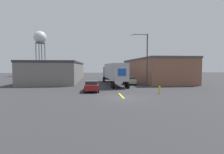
% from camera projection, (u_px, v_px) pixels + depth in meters
% --- Properties ---
extents(ground_plane, '(160.00, 160.00, 0.00)m').
position_uv_depth(ground_plane, '(123.00, 98.00, 19.53)').
color(ground_plane, '#333335').
extents(road_centerline, '(0.20, 19.78, 0.01)m').
position_uv_depth(road_centerline, '(114.00, 88.00, 28.80)').
color(road_centerline, yellow).
rests_on(road_centerline, ground_plane).
extents(warehouse_left, '(10.48, 26.20, 4.58)m').
position_uv_depth(warehouse_left, '(59.00, 71.00, 42.92)').
color(warehouse_left, slate).
rests_on(warehouse_left, ground_plane).
extents(warehouse_right, '(9.44, 28.32, 5.37)m').
position_uv_depth(warehouse_right, '(151.00, 70.00, 44.65)').
color(warehouse_right, brown).
rests_on(warehouse_right, ground_plane).
extents(semi_truck, '(3.53, 15.67, 4.03)m').
position_uv_depth(semi_truck, '(113.00, 72.00, 34.09)').
color(semi_truck, navy).
rests_on(semi_truck, ground_plane).
extents(parked_car_left_near, '(2.08, 4.23, 1.49)m').
position_uv_depth(parked_car_left_near, '(92.00, 86.00, 24.48)').
color(parked_car_left_near, maroon).
rests_on(parked_car_left_near, ground_plane).
extents(parked_car_right_mid, '(2.08, 4.23, 1.49)m').
position_uv_depth(parked_car_right_mid, '(129.00, 80.00, 33.84)').
color(parked_car_right_mid, tan).
rests_on(parked_car_right_mid, ground_plane).
extents(water_tower, '(4.62, 4.62, 16.75)m').
position_uv_depth(water_tower, '(40.00, 38.00, 65.51)').
color(water_tower, '#47474C').
rests_on(water_tower, ground_plane).
extents(street_lamp, '(3.15, 0.32, 9.13)m').
position_uv_depth(street_lamp, '(145.00, 56.00, 30.32)').
color(street_lamp, '#2D2D30').
rests_on(street_lamp, ground_plane).
extents(fire_hydrant, '(0.22, 0.22, 0.99)m').
position_uv_depth(fire_hydrant, '(160.00, 90.00, 22.38)').
color(fire_hydrant, gold).
rests_on(fire_hydrant, ground_plane).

